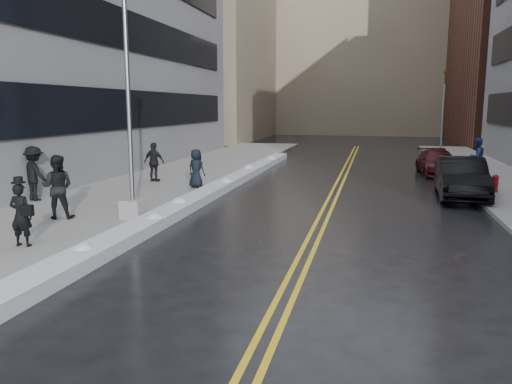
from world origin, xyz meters
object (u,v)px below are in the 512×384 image
Objects in this scene: fire_hydrant at (495,182)px; pedestrian_b at (57,187)px; pedestrian_fedora at (21,215)px; car_maroon at (438,163)px; lamppost at (130,143)px; pedestrian_e at (34,173)px; car_black at (461,178)px; pedestrian_east at (477,157)px; pedestrian_d at (154,162)px; pedestrian_c at (196,168)px; traffic_signal at (443,110)px.

pedestrian_b reaches higher than fire_hydrant.
pedestrian_fedora is 0.35× the size of car_maroon.
lamppost reaches higher than pedestrian_e.
pedestrian_fedora is 0.79× the size of pedestrian_e.
car_black is at bearing -167.70° from pedestrian_b.
fire_hydrant is 4.94m from pedestrian_east.
car_maroon is at bearing 92.86° from car_black.
pedestrian_e is at bearing 76.57° from pedestrian_d.
pedestrian_c is at bearing -147.52° from car_maroon.
lamppost reaches higher than pedestrian_d.
car_maroon is (13.03, 14.68, -0.49)m from pedestrian_b.
pedestrian_east is at bearing 76.86° from car_black.
lamppost is 1.53× the size of car_black.
pedestrian_east is at bearing -150.63° from pedestrian_d.
pedestrian_d reaches higher than pedestrian_c.
lamppost is at bearing -146.96° from fire_hydrant.
pedestrian_fedora is at bearing 91.63° from pedestrian_b.
lamppost reaches higher than car_black.
pedestrian_e is 20.59m from pedestrian_east.
lamppost is at bearing -131.01° from car_maroon.
traffic_signal is 2.98× the size of pedestrian_b.
pedestrian_e is (-5.00, 1.95, -1.36)m from lamppost.
fire_hydrant is 16.91m from pedestrian_b.
lamppost is at bearing 109.29° from pedestrian_c.
pedestrian_e reaches higher than pedestrian_c.
pedestrian_fedora is at bearing 11.36° from pedestrian_east.
pedestrian_e is at bearing -159.98° from car_black.
pedestrian_c is (-12.42, -1.83, 0.44)m from fire_hydrant.
fire_hydrant is 0.12× the size of traffic_signal.
pedestrian_fedora is 11.12m from pedestrian_d.
pedestrian_east is (0.13, 4.90, 0.57)m from fire_hydrant.
pedestrian_d is 15.00m from car_maroon.
pedestrian_fedora is at bearing -136.38° from car_black.
traffic_signal is at bearing 78.43° from car_maroon.
pedestrian_c is at bearing -99.99° from pedestrian_fedora.
fire_hydrant is 12.56m from pedestrian_c.
pedestrian_e is (-3.77, 5.53, 0.21)m from pedestrian_fedora.
traffic_signal reaches higher than car_maroon.
pedestrian_d is at bearing -104.84° from pedestrian_b.
pedestrian_e is at bearing 158.66° from lamppost.
pedestrian_b is 0.98× the size of pedestrian_e.
fire_hydrant is 15.00m from pedestrian_d.
fire_hydrant is at bearing -168.36° from pedestrian_d.
pedestrian_fedora is at bearing -117.00° from traffic_signal.
pedestrian_fedora is 3.24m from pedestrian_b.
pedestrian_b reaches higher than car_black.
fire_hydrant is 1.83m from car_black.
fire_hydrant is at bearing -141.81° from pedestrian_e.
pedestrian_b is at bearing 102.25° from pedestrian_d.
fire_hydrant is (12.30, 8.00, -1.98)m from lamppost.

